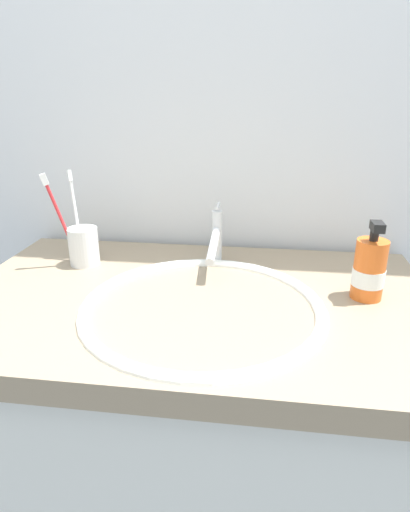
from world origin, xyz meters
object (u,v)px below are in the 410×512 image
Objects in this scene: toothbrush_white at (75,210)px; soap_dispenser at (369,270)px; faucet at (216,239)px; toothbrush_cup at (84,246)px; toothbrush_red at (59,215)px.

toothbrush_white is 0.64m from soap_dispenser.
toothbrush_cup is at bearing -174.01° from faucet.
toothbrush_red reaches higher than toothbrush_cup.
toothbrush_cup is (-0.30, -0.03, -0.02)m from faucet.
toothbrush_white is 0.98× the size of toothbrush_red.
faucet is at bearing 157.73° from soap_dispenser.
soap_dispenser is (0.30, -0.12, -0.01)m from faucet.
soap_dispenser is at bearing -11.07° from toothbrush_white.
toothbrush_white is (-0.32, -0.00, 0.05)m from faucet.
faucet is at bearing 5.99° from toothbrush_cup.
soap_dispenser is at bearing -6.61° from toothbrush_red.
toothbrush_red is (-0.34, -0.05, 0.06)m from faucet.
toothbrush_cup is 0.41× the size of toothbrush_red.
toothbrush_white is at bearing 129.73° from toothbrush_cup.
toothbrush_white reaches higher than soap_dispenser.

